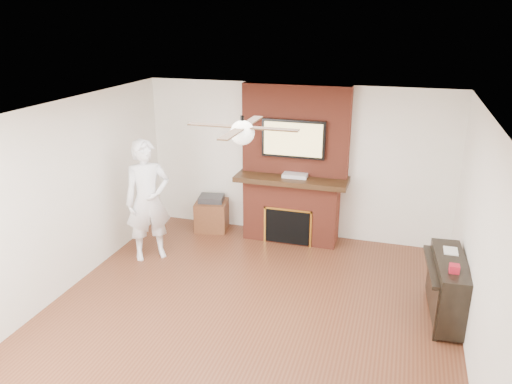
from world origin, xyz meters
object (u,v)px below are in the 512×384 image
(fireplace, at_px, (293,180))
(side_table, at_px, (212,214))
(piano, at_px, (447,286))
(person, at_px, (148,200))

(fireplace, relative_size, side_table, 4.09)
(fireplace, bearing_deg, side_table, -177.24)
(side_table, bearing_deg, piano, -34.74)
(side_table, bearing_deg, fireplace, -7.72)
(fireplace, relative_size, person, 1.37)
(person, bearing_deg, fireplace, -4.12)
(fireplace, xyz_separation_m, piano, (2.31, -1.73, -0.58))
(fireplace, xyz_separation_m, side_table, (-1.39, -0.07, -0.72))
(fireplace, distance_m, person, 2.30)
(piano, bearing_deg, side_table, 151.61)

